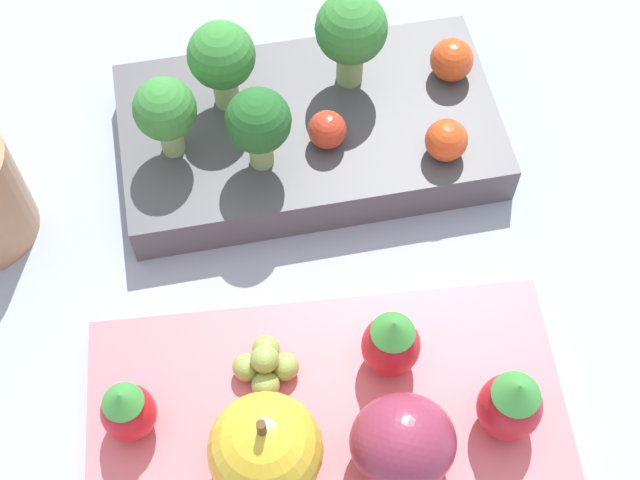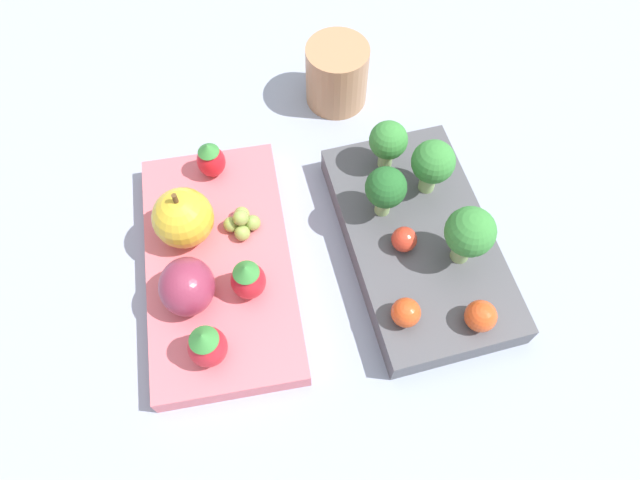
{
  "view_description": "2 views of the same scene",
  "coord_description": "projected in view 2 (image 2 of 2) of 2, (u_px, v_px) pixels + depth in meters",
  "views": [
    {
      "loc": [
        -0.0,
        -0.23,
        0.43
      ],
      "look_at": [
        0.0,
        -0.0,
        0.04
      ],
      "focal_mm": 50.0,
      "sensor_mm": 36.0,
      "label": 1
    },
    {
      "loc": [
        0.23,
        -0.02,
        0.45
      ],
      "look_at": [
        0.0,
        -0.0,
        0.04
      ],
      "focal_mm": 32.0,
      "sensor_mm": 36.0,
      "label": 2
    }
  ],
  "objects": [
    {
      "name": "grape_cluster",
      "position": [
        242.0,
        222.0,
        0.49
      ],
      "size": [
        0.03,
        0.03,
        0.02
      ],
      "color": "#8EA84C",
      "rests_on": "bento_box_fruit"
    },
    {
      "name": "broccoli_floret_1",
      "position": [
        470.0,
        233.0,
        0.44
      ],
      "size": [
        0.04,
        0.04,
        0.06
      ],
      "color": "#93B770",
      "rests_on": "bento_box_savoury"
    },
    {
      "name": "strawberry_1",
      "position": [
        248.0,
        279.0,
        0.45
      ],
      "size": [
        0.03,
        0.03,
        0.04
      ],
      "color": "red",
      "rests_on": "bento_box_fruit"
    },
    {
      "name": "bento_box_savoury",
      "position": [
        419.0,
        243.0,
        0.5
      ],
      "size": [
        0.23,
        0.15,
        0.03
      ],
      "color": "#4C4C51",
      "rests_on": "ground_plane"
    },
    {
      "name": "ground_plane",
      "position": [
        320.0,
        256.0,
        0.51
      ],
      "size": [
        4.0,
        4.0,
        0.0
      ],
      "primitive_type": "plane",
      "color": "#939EB2"
    },
    {
      "name": "drinking_cup",
      "position": [
        337.0,
        75.0,
        0.57
      ],
      "size": [
        0.06,
        0.06,
        0.07
      ],
      "color": "tan",
      "rests_on": "ground_plane"
    },
    {
      "name": "cherry_tomato_1",
      "position": [
        404.0,
        239.0,
        0.47
      ],
      "size": [
        0.02,
        0.02,
        0.02
      ],
      "color": "red",
      "rests_on": "bento_box_savoury"
    },
    {
      "name": "bento_box_fruit",
      "position": [
        220.0,
        265.0,
        0.49
      ],
      "size": [
        0.24,
        0.14,
        0.02
      ],
      "color": "#DB6670",
      "rests_on": "ground_plane"
    },
    {
      "name": "cherry_tomato_0",
      "position": [
        406.0,
        313.0,
        0.44
      ],
      "size": [
        0.02,
        0.02,
        0.02
      ],
      "color": "#DB4C1E",
      "rests_on": "bento_box_savoury"
    },
    {
      "name": "apple",
      "position": [
        183.0,
        218.0,
        0.47
      ],
      "size": [
        0.05,
        0.05,
        0.06
      ],
      "color": "gold",
      "rests_on": "bento_box_fruit"
    },
    {
      "name": "strawberry_2",
      "position": [
        211.0,
        159.0,
        0.51
      ],
      "size": [
        0.03,
        0.03,
        0.04
      ],
      "color": "red",
      "rests_on": "bento_box_fruit"
    },
    {
      "name": "broccoli_floret_3",
      "position": [
        386.0,
        189.0,
        0.47
      ],
      "size": [
        0.03,
        0.03,
        0.05
      ],
      "color": "#93B770",
      "rests_on": "bento_box_savoury"
    },
    {
      "name": "plum",
      "position": [
        187.0,
        286.0,
        0.45
      ],
      "size": [
        0.05,
        0.04,
        0.04
      ],
      "color": "#892D47",
      "rests_on": "bento_box_fruit"
    },
    {
      "name": "broccoli_floret_0",
      "position": [
        433.0,
        163.0,
        0.48
      ],
      "size": [
        0.04,
        0.04,
        0.06
      ],
      "color": "#93B770",
      "rests_on": "bento_box_savoury"
    },
    {
      "name": "cherry_tomato_2",
      "position": [
        481.0,
        316.0,
        0.44
      ],
      "size": [
        0.03,
        0.03,
        0.03
      ],
      "color": "#DB4C1E",
      "rests_on": "bento_box_savoury"
    },
    {
      "name": "strawberry_0",
      "position": [
        207.0,
        346.0,
        0.42
      ],
      "size": [
        0.03,
        0.03,
        0.05
      ],
      "color": "red",
      "rests_on": "bento_box_fruit"
    },
    {
      "name": "broccoli_floret_2",
      "position": [
        388.0,
        142.0,
        0.49
      ],
      "size": [
        0.03,
        0.03,
        0.05
      ],
      "color": "#93B770",
      "rests_on": "bento_box_savoury"
    }
  ]
}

